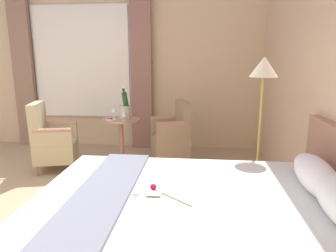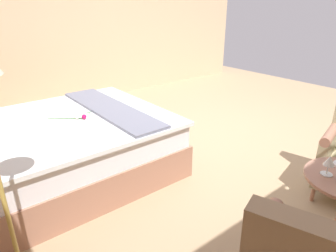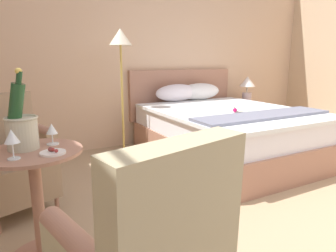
{
  "view_description": "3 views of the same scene",
  "coord_description": "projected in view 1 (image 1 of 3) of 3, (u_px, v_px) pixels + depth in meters",
  "views": [
    {
      "loc": [
        2.4,
        2.06,
        1.59
      ],
      "look_at": [
        -0.49,
        1.77,
        0.93
      ],
      "focal_mm": 32.0,
      "sensor_mm": 36.0,
      "label": 1
    },
    {
      "loc": [
        -2.4,
        2.85,
        1.75
      ],
      "look_at": [
        -0.8,
        1.58,
        0.89
      ],
      "focal_mm": 32.0,
      "sensor_mm": 36.0,
      "label": 2
    },
    {
      "loc": [
        -1.95,
        -0.92,
        1.23
      ],
      "look_at": [
        -0.77,
        1.28,
        0.68
      ],
      "focal_mm": 32.0,
      "sensor_mm": 36.0,
      "label": 3
    }
  ],
  "objects": [
    {
      "name": "wine_glass_near_bucket",
      "position": [
        114.0,
        110.0,
        4.52
      ],
      "size": [
        0.08,
        0.08,
        0.16
      ],
      "color": "white",
      "rests_on": "side_table_round"
    },
    {
      "name": "wall_window_side",
      "position": [
        84.0,
        67.0,
        5.43
      ],
      "size": [
        0.27,
        6.46,
        2.87
      ],
      "color": "#D2B58F",
      "rests_on": "ground"
    },
    {
      "name": "wine_glass_near_edge",
      "position": [
        124.0,
        115.0,
        4.29
      ],
      "size": [
        0.08,
        0.08,
        0.13
      ],
      "color": "white",
      "rests_on": "side_table_round"
    },
    {
      "name": "champagne_bucket",
      "position": [
        125.0,
        109.0,
        4.44
      ],
      "size": [
        0.19,
        0.19,
        0.47
      ],
      "color": "#B9B89E",
      "rests_on": "side_table_round"
    },
    {
      "name": "bed",
      "position": [
        196.0,
        235.0,
        2.15
      ],
      "size": [
        1.75,
        2.26,
        1.09
      ],
      "color": "#A4715B",
      "rests_on": "ground"
    },
    {
      "name": "side_table_round",
      "position": [
        121.0,
        139.0,
        4.5
      ],
      "size": [
        0.56,
        0.56,
        0.71
      ],
      "color": "#A4715B",
      "rests_on": "ground"
    },
    {
      "name": "armchair_facing_bed",
      "position": [
        52.0,
        141.0,
        4.3
      ],
      "size": [
        0.65,
        0.67,
        0.99
      ],
      "color": "#A4715B",
      "rests_on": "ground"
    },
    {
      "name": "floor_lamp_brass",
      "position": [
        262.0,
        90.0,
        2.99
      ],
      "size": [
        0.28,
        0.28,
        1.61
      ],
      "color": "tan",
      "rests_on": "ground"
    },
    {
      "name": "armchair_by_window",
      "position": [
        173.0,
        136.0,
        4.54
      ],
      "size": [
        0.67,
        0.67,
        0.97
      ],
      "color": "#A4715B",
      "rests_on": "ground"
    },
    {
      "name": "snack_plate",
      "position": [
        111.0,
        120.0,
        4.35
      ],
      "size": [
        0.14,
        0.14,
        0.04
      ],
      "color": "white",
      "rests_on": "side_table_round"
    }
  ]
}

